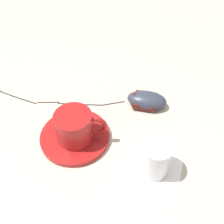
{
  "coord_description": "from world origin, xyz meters",
  "views": [
    {
      "loc": [
        -0.1,
        0.36,
        0.46
      ],
      "look_at": [
        0.06,
        -0.01,
        0.03
      ],
      "focal_mm": 40.0,
      "sensor_mm": 36.0,
      "label": 1
    }
  ],
  "objects_px": {
    "computer_mouse": "(145,99)",
    "drinking_glass": "(155,158)",
    "coffee_cup": "(75,127)",
    "saucer": "(75,136)"
  },
  "relations": [
    {
      "from": "saucer",
      "to": "drinking_glass",
      "type": "relative_size",
      "value": 1.99
    },
    {
      "from": "saucer",
      "to": "computer_mouse",
      "type": "bearing_deg",
      "value": -123.86
    },
    {
      "from": "coffee_cup",
      "to": "computer_mouse",
      "type": "distance_m",
      "value": 0.2
    },
    {
      "from": "coffee_cup",
      "to": "computer_mouse",
      "type": "relative_size",
      "value": 0.99
    },
    {
      "from": "computer_mouse",
      "to": "drinking_glass",
      "type": "height_order",
      "value": "drinking_glass"
    },
    {
      "from": "computer_mouse",
      "to": "drinking_glass",
      "type": "bearing_deg",
      "value": 113.99
    },
    {
      "from": "coffee_cup",
      "to": "drinking_glass",
      "type": "height_order",
      "value": "coffee_cup"
    },
    {
      "from": "computer_mouse",
      "to": "saucer",
      "type": "bearing_deg",
      "value": 56.14
    },
    {
      "from": "saucer",
      "to": "drinking_glass",
      "type": "xyz_separation_m",
      "value": [
        -0.19,
        0.01,
        0.04
      ]
    },
    {
      "from": "drinking_glass",
      "to": "coffee_cup",
      "type": "bearing_deg",
      "value": -0.65
    }
  ]
}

